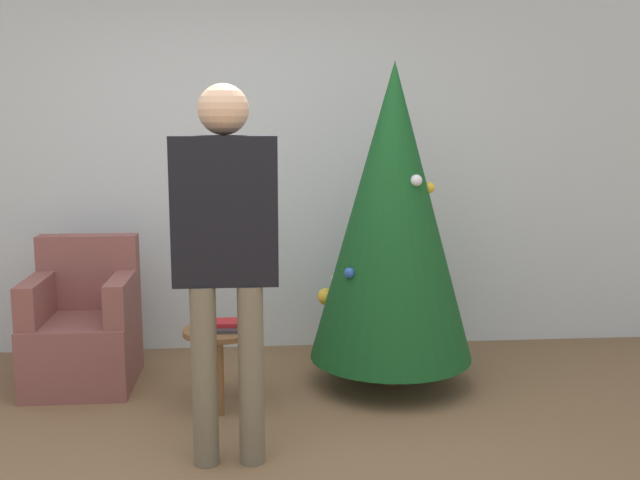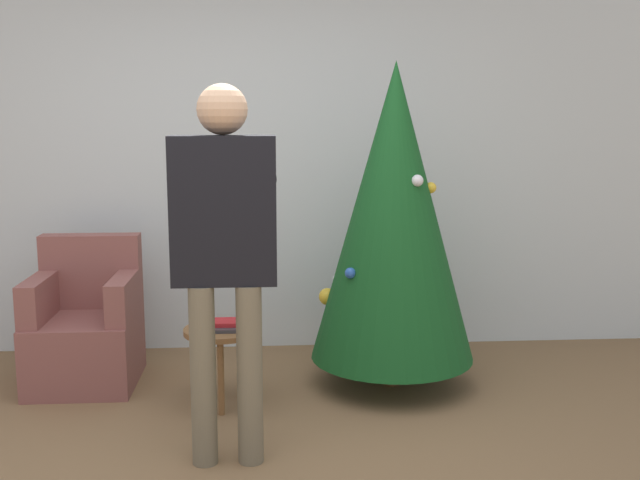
# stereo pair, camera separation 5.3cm
# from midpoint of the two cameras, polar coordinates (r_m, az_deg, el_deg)

# --- Properties ---
(wall_back) EXTENTS (8.00, 0.06, 2.70)m
(wall_back) POSITION_cam_midpoint_polar(r_m,az_deg,el_deg) (5.18, -6.53, 6.40)
(wall_back) COLOR silver
(wall_back) RESTS_ON ground_plane
(christmas_tree) EXTENTS (0.98, 0.98, 1.93)m
(christmas_tree) POSITION_cam_midpoint_polar(r_m,az_deg,el_deg) (4.43, 5.20, 2.05)
(christmas_tree) COLOR brown
(christmas_tree) RESTS_ON ground_plane
(armchair) EXTENTS (0.61, 0.65, 0.88)m
(armchair) POSITION_cam_midpoint_polar(r_m,az_deg,el_deg) (4.81, -17.86, -6.56)
(armchair) COLOR brown
(armchair) RESTS_ON ground_plane
(person_standing) EXTENTS (0.49, 0.57, 1.77)m
(person_standing) POSITION_cam_midpoint_polar(r_m,az_deg,el_deg) (3.45, -7.64, 0.26)
(person_standing) COLOR #6B604C
(person_standing) RESTS_ON ground_plane
(side_stool) EXTENTS (0.43, 0.43, 0.45)m
(side_stool) POSITION_cam_midpoint_polar(r_m,az_deg,el_deg) (4.26, -7.89, -7.55)
(side_stool) COLOR brown
(side_stool) RESTS_ON ground_plane
(laptop) EXTENTS (0.31, 0.23, 0.02)m
(laptop) POSITION_cam_midpoint_polar(r_m,az_deg,el_deg) (4.24, -7.91, -6.56)
(laptop) COLOR #38383D
(laptop) RESTS_ON side_stool
(book) EXTENTS (0.21, 0.14, 0.02)m
(book) POSITION_cam_midpoint_polar(r_m,az_deg,el_deg) (4.24, -7.92, -6.28)
(book) COLOR #B21E23
(book) RESTS_ON laptop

